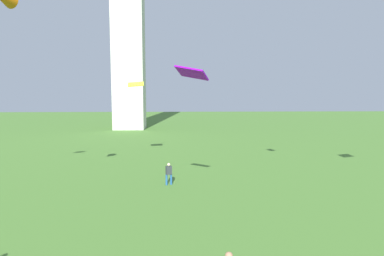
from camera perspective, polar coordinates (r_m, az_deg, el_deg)
person_4 at (r=23.70m, az=-4.12°, el=-7.84°), size 0.48×0.37×1.61m
kite_flying_1 at (r=31.68m, az=-9.86°, el=7.62°), size 1.60×1.11×0.57m
kite_flying_3 at (r=18.68m, az=-0.05°, el=9.67°), size 2.00×1.85×0.88m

